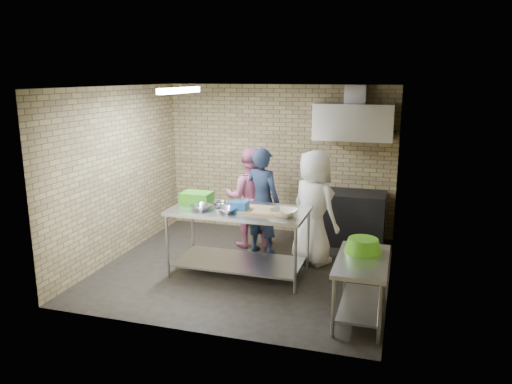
% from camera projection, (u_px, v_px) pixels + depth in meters
% --- Properties ---
extents(floor, '(4.20, 4.20, 0.00)m').
position_uv_depth(floor, '(246.00, 268.00, 7.52)').
color(floor, black).
rests_on(floor, ground).
extents(ceiling, '(4.20, 4.20, 0.00)m').
position_uv_depth(ceiling, '(245.00, 87.00, 6.90)').
color(ceiling, black).
rests_on(ceiling, ground).
extents(back_wall, '(4.20, 0.06, 2.70)m').
position_uv_depth(back_wall, '(279.00, 159.00, 9.07)').
color(back_wall, tan).
rests_on(back_wall, ground).
extents(front_wall, '(4.20, 0.06, 2.70)m').
position_uv_depth(front_wall, '(188.00, 218.00, 5.35)').
color(front_wall, tan).
rests_on(front_wall, ground).
extents(left_wall, '(0.06, 4.00, 2.70)m').
position_uv_depth(left_wall, '(119.00, 173.00, 7.80)').
color(left_wall, tan).
rests_on(left_wall, ground).
extents(right_wall, '(0.06, 4.00, 2.70)m').
position_uv_depth(right_wall, '(395.00, 191.00, 6.62)').
color(right_wall, tan).
rests_on(right_wall, ground).
extents(prep_table, '(1.97, 0.98, 0.98)m').
position_uv_depth(prep_table, '(239.00, 242.00, 7.21)').
color(prep_table, silver).
rests_on(prep_table, floor).
extents(side_counter, '(0.60, 1.20, 0.75)m').
position_uv_depth(side_counter, '(361.00, 289.00, 5.90)').
color(side_counter, silver).
rests_on(side_counter, floor).
extents(stove, '(1.20, 0.70, 0.90)m').
position_uv_depth(stove, '(349.00, 218.00, 8.58)').
color(stove, black).
rests_on(stove, floor).
extents(range_hood, '(1.30, 0.60, 0.60)m').
position_uv_depth(range_hood, '(354.00, 122.00, 8.24)').
color(range_hood, silver).
rests_on(range_hood, back_wall).
extents(hood_duct, '(0.35, 0.30, 0.30)m').
position_uv_depth(hood_duct, '(356.00, 94.00, 8.28)').
color(hood_duct, '#A5A8AD').
rests_on(hood_duct, back_wall).
extents(wall_shelf, '(0.80, 0.20, 0.04)m').
position_uv_depth(wall_shelf, '(372.00, 132.00, 8.38)').
color(wall_shelf, '#3F2B19').
rests_on(wall_shelf, back_wall).
extents(fluorescent_fixture, '(0.10, 1.25, 0.08)m').
position_uv_depth(fluorescent_fixture, '(180.00, 90.00, 7.19)').
color(fluorescent_fixture, white).
rests_on(fluorescent_fixture, ceiling).
extents(green_crate, '(0.44, 0.33, 0.17)m').
position_uv_depth(green_crate, '(197.00, 198.00, 7.38)').
color(green_crate, green).
rests_on(green_crate, prep_table).
extents(blue_tub, '(0.22, 0.22, 0.14)m').
position_uv_depth(blue_tub, '(240.00, 206.00, 6.97)').
color(blue_tub, blue).
rests_on(blue_tub, prep_table).
extents(cutting_board, '(0.60, 0.46, 0.03)m').
position_uv_depth(cutting_board, '(262.00, 210.00, 6.97)').
color(cutting_board, tan).
rests_on(cutting_board, prep_table).
extents(mixing_bowl_a, '(0.37, 0.37, 0.08)m').
position_uv_depth(mixing_bowl_a, '(201.00, 207.00, 7.04)').
color(mixing_bowl_a, '#B2B4BA').
rests_on(mixing_bowl_a, prep_table).
extents(mixing_bowl_b, '(0.28, 0.28, 0.07)m').
position_uv_depth(mixing_bowl_b, '(220.00, 204.00, 7.22)').
color(mixing_bowl_b, '#B3B5BA').
rests_on(mixing_bowl_b, prep_table).
extents(mixing_bowl_c, '(0.34, 0.34, 0.07)m').
position_uv_depth(mixing_bowl_c, '(227.00, 210.00, 6.91)').
color(mixing_bowl_c, '#A8A9AF').
rests_on(mixing_bowl_c, prep_table).
extents(ceramic_bowl, '(0.46, 0.46, 0.09)m').
position_uv_depth(ceramic_bowl, '(284.00, 213.00, 6.75)').
color(ceramic_bowl, beige).
rests_on(ceramic_bowl, prep_table).
extents(green_basin, '(0.46, 0.46, 0.17)m').
position_uv_depth(green_basin, '(363.00, 245.00, 6.04)').
color(green_basin, '#59C626').
rests_on(green_basin, side_counter).
extents(bottle_red, '(0.07, 0.07, 0.18)m').
position_uv_depth(bottle_red, '(358.00, 125.00, 8.42)').
color(bottle_red, '#B22619').
rests_on(bottle_red, wall_shelf).
extents(bottle_green, '(0.06, 0.06, 0.15)m').
position_uv_depth(bottle_green, '(382.00, 127.00, 8.31)').
color(bottle_green, green).
rests_on(bottle_green, wall_shelf).
extents(man_navy, '(0.73, 0.59, 1.74)m').
position_uv_depth(man_navy, '(262.00, 201.00, 7.98)').
color(man_navy, black).
rests_on(man_navy, floor).
extents(woman_pink, '(0.96, 0.84, 1.70)m').
position_uv_depth(woman_pink, '(249.00, 197.00, 8.33)').
color(woman_pink, '#CD6C93').
rests_on(woman_pink, floor).
extents(woman_white, '(1.03, 0.96, 1.77)m').
position_uv_depth(woman_white, '(314.00, 207.00, 7.57)').
color(woman_white, white).
rests_on(woman_white, floor).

